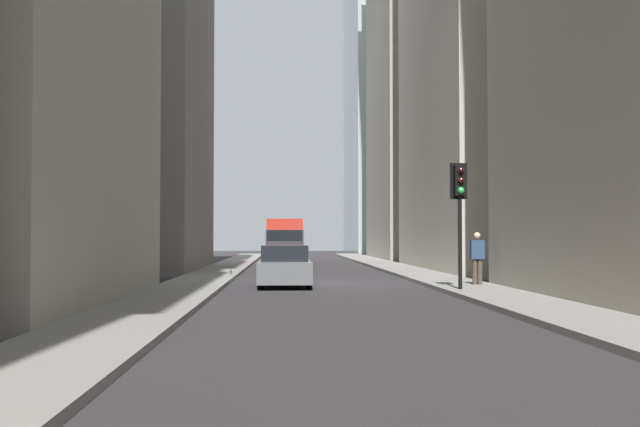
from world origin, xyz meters
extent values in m
plane|color=#302D30|center=(0.00, 0.00, 0.00)|extent=(135.00, 135.00, 0.00)
cube|color=gray|center=(0.00, 4.50, 0.07)|extent=(90.00, 2.20, 0.14)
cube|color=gray|center=(0.00, -4.50, 0.07)|extent=(90.00, 2.20, 0.14)
cube|color=#A8A091|center=(29.67, -10.60, 16.08)|extent=(14.85, 10.00, 32.16)
cube|color=gray|center=(10.60, 10.60, 13.43)|extent=(13.07, 10.00, 26.86)
cube|color=red|center=(21.23, 1.40, 1.54)|extent=(4.60, 2.25, 2.60)
cube|color=#38383D|center=(18.03, 1.40, 1.19)|extent=(1.90, 2.25, 1.90)
cube|color=black|center=(18.03, 1.40, 1.79)|extent=(1.92, 2.09, 0.64)
cylinder|color=black|center=(18.03, 0.41, 0.44)|extent=(0.88, 0.28, 0.88)
cylinder|color=black|center=(18.03, 2.38, 0.44)|extent=(0.88, 0.28, 0.88)
cylinder|color=black|center=(22.63, 0.41, 0.44)|extent=(0.88, 0.28, 0.88)
cylinder|color=black|center=(22.63, 2.38, 0.44)|extent=(0.88, 0.28, 0.88)
cube|color=slate|center=(-1.86, 1.40, 0.53)|extent=(4.30, 1.78, 0.70)
cube|color=black|center=(-1.66, 1.40, 1.15)|extent=(2.10, 1.58, 0.54)
cylinder|color=black|center=(-3.21, 0.62, 0.32)|extent=(0.64, 0.22, 0.64)
cylinder|color=black|center=(-3.21, 2.18, 0.32)|extent=(0.64, 0.22, 0.64)
cylinder|color=black|center=(-0.51, 0.62, 0.32)|extent=(0.64, 0.22, 0.64)
cylinder|color=black|center=(-0.51, 2.18, 0.32)|extent=(0.64, 0.22, 0.64)
cylinder|color=black|center=(-5.42, -3.87, 1.54)|extent=(0.12, 0.12, 2.81)
cube|color=black|center=(-5.42, -3.87, 3.40)|extent=(0.28, 0.32, 0.90)
cube|color=black|center=(-5.27, -3.87, 3.40)|extent=(0.03, 0.52, 1.10)
sphere|color=black|center=(-5.58, -3.87, 3.70)|extent=(0.20, 0.20, 0.20)
sphere|color=black|center=(-5.58, -3.87, 3.40)|extent=(0.20, 0.20, 0.20)
sphere|color=green|center=(-5.58, -3.87, 3.10)|extent=(0.20, 0.20, 0.20)
cylinder|color=#473D33|center=(-3.24, -5.03, 0.56)|extent=(0.16, 0.16, 0.84)
cylinder|color=#473D33|center=(-3.24, -4.86, 0.56)|extent=(0.16, 0.16, 0.84)
cube|color=navy|center=(-3.24, -4.94, 1.29)|extent=(0.26, 0.44, 0.62)
sphere|color=beige|center=(-3.24, -4.94, 1.75)|extent=(0.22, 0.22, 0.22)
cylinder|color=#236033|center=(3.69, 3.63, 0.24)|extent=(0.07, 0.07, 0.20)
cylinder|color=#236033|center=(3.69, 3.63, 0.38)|extent=(0.03, 0.03, 0.07)
camera|label=1|loc=(-28.20, 1.40, 1.69)|focal=42.95mm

